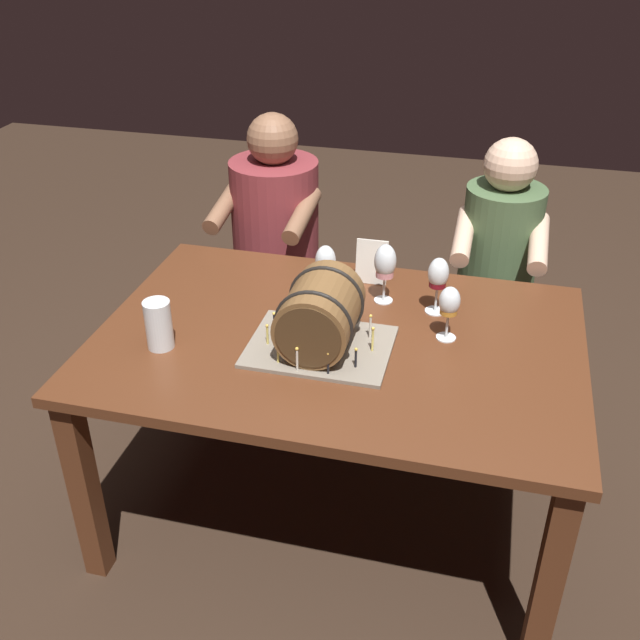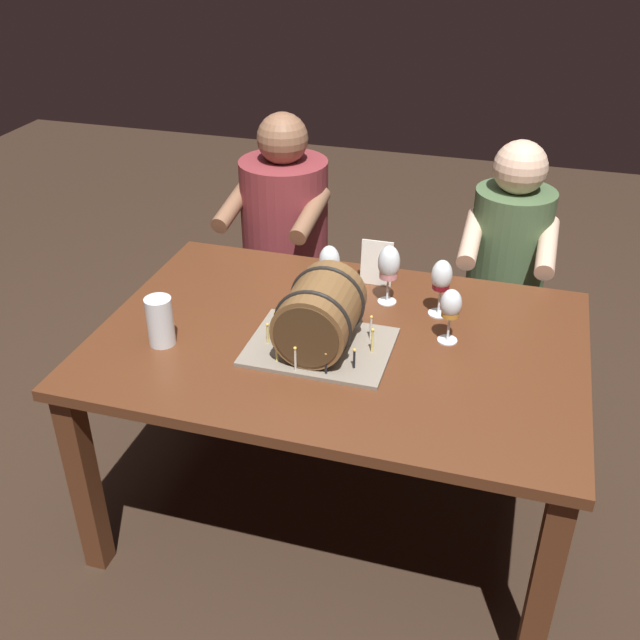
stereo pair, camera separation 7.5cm
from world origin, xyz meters
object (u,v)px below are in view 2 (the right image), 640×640
Objects in this scene: beer_pint at (160,324)px; menu_card at (377,263)px; wine_glass_amber at (451,306)px; person_seated_right at (502,295)px; wine_glass_empty at (329,262)px; wine_glass_red at (442,278)px; person_seated_left at (285,257)px; wine_glass_rose at (389,265)px; dining_table at (339,361)px; barrel_cake at (320,317)px.

menu_card is at bearing 46.13° from beer_pint.
wine_glass_amber reaches higher than beer_pint.
wine_glass_empty is at bearing -133.83° from person_seated_right.
wine_glass_red reaches higher than wine_glass_empty.
wine_glass_amber is 1.12m from person_seated_left.
beer_pint is at bearing -134.10° from wine_glass_empty.
wine_glass_rose is at bearing 170.54° from wine_glass_red.
wine_glass_rose is 0.85m from person_seated_left.
dining_table is at bearing 19.90° from beer_pint.
dining_table is 7.88× the size of wine_glass_empty.
wine_glass_red is at bearing 44.48° from barrel_cake.
beer_pint is (-0.47, -0.11, -0.04)m from barrel_cake.
wine_glass_empty reaches higher than beer_pint.
wine_glass_amber is 0.88m from beer_pint.
wine_glass_amber is 0.92× the size of wine_glass_red.
person_seated_right is at bearing 45.32° from menu_card.
person_seated_right is at bearing 57.16° from wine_glass_rose.
person_seated_right reaches higher than wine_glass_rose.
wine_glass_empty is at bearing -174.04° from wine_glass_rose.
barrel_cake is 2.68× the size of menu_card.
person_seated_left is 1.03× the size of person_seated_right.
wine_glass_amber is 0.16m from wine_glass_red.
person_seated_left is at bearing 179.96° from person_seated_right.
menu_card is 0.68m from person_seated_right.
wine_glass_amber is 1.11× the size of menu_card.
person_seated_right is at bearing 79.86° from wine_glass_amber.
person_seated_right reaches higher than menu_card.
wine_glass_empty reaches higher than wine_glass_amber.
barrel_cake reaches higher than wine_glass_amber.
person_seated_left is (-0.42, 0.90, -0.28)m from barrel_cake.
wine_glass_empty is 0.17× the size of person_seated_right.
dining_table is 8.39× the size of wine_glass_amber.
person_seated_left reaches higher than wine_glass_empty.
barrel_cake is (-0.04, -0.08, 0.20)m from dining_table.
wine_glass_rose is 0.75m from beer_pint.
wine_glass_rose reaches higher than beer_pint.
dining_table is at bearing -167.09° from wine_glass_amber.
dining_table is at bearing 63.29° from barrel_cake.
wine_glass_rose is 1.16× the size of wine_glass_amber.
person_seated_left reaches higher than person_seated_right.
wine_glass_empty is 0.59m from beer_pint.
wine_glass_red reaches higher than menu_card.
menu_card is (-0.24, 0.15, -0.05)m from wine_glass_red.
menu_card is at bearing 134.08° from wine_glass_amber.
wine_glass_red is 1.21× the size of menu_card.
wine_glass_empty is at bearing 158.88° from wine_glass_amber.
beer_pint is 0.78m from menu_card.
dining_table is 9.66× the size of beer_pint.
dining_table is 0.34m from wine_glass_empty.
menu_card is 0.14× the size of person_seated_right.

